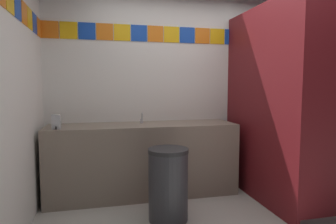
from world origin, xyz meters
TOP-DOWN VIEW (x-y plane):
  - wall_back at (-0.00, 1.51)m, footprint 3.68×0.09m
  - vanity_counter at (-0.65, 1.17)m, footprint 2.28×0.61m
  - faucet_center at (-0.65, 1.26)m, footprint 0.04×0.10m
  - soap_dispenser at (-1.62, 0.98)m, footprint 0.09×0.09m
  - stall_divider at (0.78, 0.43)m, footprint 0.92×1.56m
  - toilet at (1.20, 1.07)m, footprint 0.39×0.49m
  - trash_bin at (-0.51, 0.41)m, footprint 0.40×0.40m

SIDE VIEW (x-z plane):
  - toilet at x=1.20m, z-range -0.07..0.67m
  - trash_bin at x=-0.51m, z-range 0.00..0.73m
  - vanity_counter at x=-0.65m, z-range 0.01..0.88m
  - faucet_center at x=-0.65m, z-range 0.86..1.00m
  - soap_dispenser at x=-1.62m, z-range 0.88..1.04m
  - stall_divider at x=0.78m, z-range 0.00..2.26m
  - wall_back at x=0.00m, z-range 0.00..2.90m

